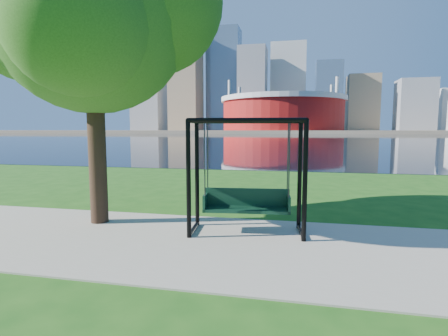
% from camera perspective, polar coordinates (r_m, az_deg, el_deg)
% --- Properties ---
extents(ground, '(900.00, 900.00, 0.00)m').
position_cam_1_polar(ground, '(7.39, -1.46, -11.18)').
color(ground, '#1E5114').
rests_on(ground, ground).
extents(path, '(120.00, 4.00, 0.03)m').
position_cam_1_polar(path, '(6.93, -2.46, -12.27)').
color(path, '#9E937F').
rests_on(path, ground).
extents(river, '(900.00, 180.00, 0.02)m').
position_cam_1_polar(river, '(108.89, 11.36, 4.93)').
color(river, black).
rests_on(river, ground).
extents(far_bank, '(900.00, 228.00, 2.00)m').
position_cam_1_polar(far_bank, '(312.86, 11.96, 5.86)').
color(far_bank, '#937F60').
rests_on(far_bank, ground).
extents(stadium, '(83.00, 83.00, 32.00)m').
position_cam_1_polar(stadium, '(242.43, 9.55, 8.97)').
color(stadium, maroon).
rests_on(stadium, far_bank).
extents(skyline, '(392.00, 66.00, 96.50)m').
position_cam_1_polar(skyline, '(328.04, 11.35, 11.99)').
color(skyline, gray).
rests_on(skyline, far_bank).
extents(swing, '(2.49, 1.28, 2.45)m').
position_cam_1_polar(swing, '(7.40, 3.74, -1.77)').
color(swing, black).
rests_on(swing, ground).
extents(park_tree, '(5.71, 5.16, 7.09)m').
position_cam_1_polar(park_tree, '(9.16, -20.90, 23.08)').
color(park_tree, black).
rests_on(park_tree, ground).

